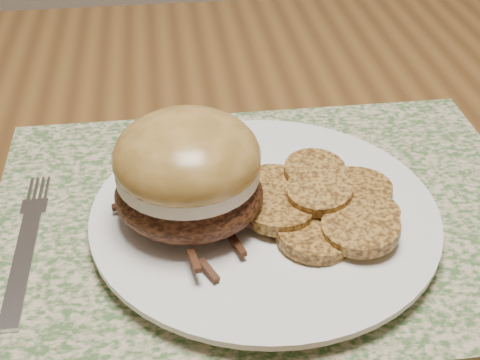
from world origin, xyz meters
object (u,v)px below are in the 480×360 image
Objects in this scene: dinner_plate at (265,217)px; fork at (27,243)px; dining_table at (245,258)px; pork_sandwich at (188,173)px.

dinner_plate is 1.47× the size of fork.
dining_table is at bearing 99.07° from dinner_plate.
dining_table is 0.16m from pork_sandwich.
fork is at bearing -163.47° from dining_table.
dining_table is 8.50× the size of fork.
pork_sandwich reaches higher than dinner_plate.
fork is (-0.19, -0.00, -0.01)m from dinner_plate.
dinner_plate reaches higher than dining_table.
pork_sandwich reaches higher than dining_table.
fork is (-0.13, 0.00, -0.06)m from pork_sandwich.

